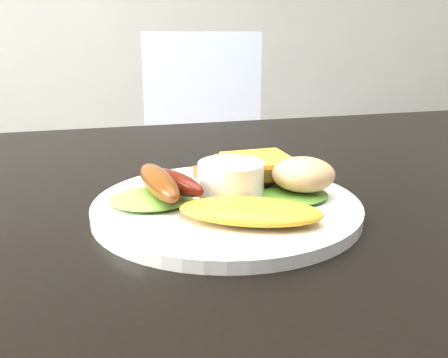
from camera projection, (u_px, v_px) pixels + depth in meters
dining_table at (253, 210)px, 0.58m from camera, size 1.20×0.80×0.04m
dining_chair at (215, 185)px, 1.58m from camera, size 0.47×0.47×0.04m
person at (304, 73)px, 1.34m from camera, size 0.67×0.57×1.59m
plate at (227, 207)px, 0.51m from camera, size 0.26×0.26×0.01m
lettuce_left at (152, 198)px, 0.51m from camera, size 0.09×0.08×0.01m
lettuce_right at (293, 195)px, 0.52m from camera, size 0.07×0.06×0.01m
omelette at (250, 211)px, 0.46m from camera, size 0.14×0.11×0.02m
sausage_a at (159, 182)px, 0.50m from camera, size 0.04×0.11×0.03m
sausage_b at (173, 182)px, 0.50m from camera, size 0.06×0.09×0.02m
ramekin at (231, 181)px, 0.51m from camera, size 0.09×0.09×0.04m
toast_a at (237, 174)px, 0.58m from camera, size 0.09×0.09×0.01m
toast_b at (259, 166)px, 0.56m from camera, size 0.08×0.08×0.01m
potato_salad at (303, 174)px, 0.52m from camera, size 0.08×0.08×0.03m
fork at (186, 203)px, 0.50m from camera, size 0.14×0.07×0.00m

